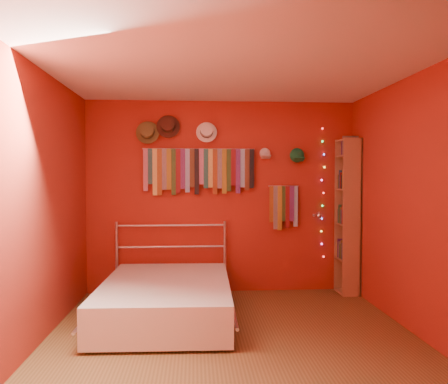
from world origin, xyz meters
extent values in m
plane|color=brown|center=(0.00, 0.00, 0.00)|extent=(3.50, 3.50, 0.00)
cube|color=maroon|center=(0.00, 1.75, 1.25)|extent=(3.50, 0.02, 2.50)
cube|color=maroon|center=(1.75, 0.00, 1.25)|extent=(0.02, 3.50, 2.50)
cube|color=maroon|center=(-1.75, 0.00, 1.25)|extent=(0.02, 3.50, 2.50)
cube|color=white|center=(0.00, 0.00, 2.50)|extent=(3.50, 3.50, 0.02)
cylinder|color=silver|center=(-0.30, 1.70, 1.87)|extent=(1.45, 0.01, 0.01)
cube|color=#A25171|center=(-0.98, 1.69, 1.60)|extent=(0.06, 0.01, 0.54)
cube|color=#184F56|center=(-0.92, 1.68, 1.65)|extent=(0.06, 0.01, 0.45)
cube|color=#C7B54F|center=(-0.86, 1.68, 1.57)|extent=(0.06, 0.01, 0.60)
cube|color=brown|center=(-0.80, 1.69, 1.57)|extent=(0.06, 0.01, 0.60)
cube|color=#1A1458|center=(-0.74, 1.68, 1.61)|extent=(0.06, 0.01, 0.53)
cube|color=olive|center=(-0.68, 1.68, 1.61)|extent=(0.06, 0.01, 0.53)
cube|color=#22471C|center=(-0.62, 1.69, 1.58)|extent=(0.06, 0.01, 0.59)
cube|color=maroon|center=(-0.56, 1.68, 1.59)|extent=(0.06, 0.01, 0.57)
cube|color=#4C175F|center=(-0.50, 1.68, 1.62)|extent=(0.06, 0.01, 0.51)
cube|color=#7B9ADB|center=(-0.44, 1.69, 1.59)|extent=(0.06, 0.01, 0.56)
cube|color=#452F17|center=(-0.38, 1.68, 1.63)|extent=(0.06, 0.01, 0.49)
cube|color=black|center=(-0.33, 1.68, 1.58)|extent=(0.06, 0.01, 0.59)
cube|color=#B0588C|center=(-0.27, 1.69, 1.64)|extent=(0.06, 0.01, 0.46)
cube|color=#195A4F|center=(-0.21, 1.68, 1.62)|extent=(0.06, 0.01, 0.51)
cube|color=gold|center=(-0.15, 1.68, 1.62)|extent=(0.06, 0.01, 0.50)
cube|color=maroon|center=(-0.09, 1.69, 1.58)|extent=(0.06, 0.01, 0.59)
cube|color=navy|center=(-0.03, 1.68, 1.62)|extent=(0.06, 0.01, 0.51)
cube|color=olive|center=(0.03, 1.68, 1.58)|extent=(0.06, 0.01, 0.58)
cube|color=#23481D|center=(0.09, 1.69, 1.60)|extent=(0.06, 0.01, 0.55)
cube|color=maroon|center=(0.15, 1.68, 1.63)|extent=(0.06, 0.01, 0.48)
cube|color=#441C70|center=(0.21, 1.68, 1.59)|extent=(0.06, 0.01, 0.57)
cube|color=#78A6D7|center=(0.27, 1.69, 1.62)|extent=(0.06, 0.01, 0.50)
cube|color=#54291C|center=(0.33, 1.68, 1.61)|extent=(0.06, 0.01, 0.53)
cube|color=black|center=(0.39, 1.68, 1.62)|extent=(0.06, 0.01, 0.51)
cylinder|color=silver|center=(0.81, 1.70, 1.39)|extent=(0.40, 0.01, 0.01)
cube|color=brown|center=(0.65, 1.69, 1.15)|extent=(0.06, 0.01, 0.47)
cube|color=navy|center=(0.71, 1.68, 1.11)|extent=(0.06, 0.01, 0.57)
cube|color=olive|center=(0.76, 1.68, 1.10)|extent=(0.06, 0.01, 0.58)
cube|color=#2B491D|center=(0.81, 1.69, 1.16)|extent=(0.06, 0.01, 0.46)
cube|color=#61130E|center=(0.87, 1.68, 1.11)|extent=(0.06, 0.01, 0.55)
cube|color=#471964|center=(0.92, 1.68, 1.16)|extent=(0.06, 0.01, 0.46)
cube|color=#7CB6DC|center=(0.97, 1.69, 1.12)|extent=(0.06, 0.01, 0.53)
cylinder|color=brown|center=(-0.95, 1.69, 2.08)|extent=(0.30, 0.07, 0.29)
cylinder|color=brown|center=(-0.95, 1.64, 2.09)|extent=(0.17, 0.15, 0.19)
cylinder|color=#332314|center=(-0.95, 1.66, 2.08)|extent=(0.18, 0.06, 0.18)
cylinder|color=#402017|center=(-0.69, 1.69, 2.16)|extent=(0.30, 0.07, 0.30)
cylinder|color=#402017|center=(-0.69, 1.64, 2.17)|extent=(0.18, 0.15, 0.20)
cylinder|color=black|center=(-0.69, 1.66, 2.16)|extent=(0.18, 0.06, 0.18)
cylinder|color=white|center=(-0.20, 1.69, 2.09)|extent=(0.27, 0.07, 0.27)
cylinder|color=white|center=(-0.20, 1.64, 2.10)|extent=(0.16, 0.13, 0.18)
cylinder|color=black|center=(-0.20, 1.67, 2.09)|extent=(0.16, 0.05, 0.16)
ellipsoid|color=silver|center=(0.57, 1.70, 1.82)|extent=(0.16, 0.12, 0.16)
cube|color=silver|center=(0.57, 1.60, 1.77)|extent=(0.12, 0.09, 0.05)
ellipsoid|color=#19713B|center=(0.99, 1.70, 1.80)|extent=(0.18, 0.14, 0.18)
cube|color=#19713B|center=(0.99, 1.59, 1.74)|extent=(0.13, 0.10, 0.05)
sphere|color=#FF3333|center=(1.33, 1.71, 2.15)|extent=(0.02, 0.02, 0.02)
sphere|color=#33FF4C|center=(1.33, 1.71, 1.98)|extent=(0.02, 0.02, 0.02)
sphere|color=#4C66FF|center=(1.35, 1.71, 1.81)|extent=(0.02, 0.02, 0.02)
sphere|color=yellow|center=(1.36, 1.71, 1.64)|extent=(0.02, 0.02, 0.02)
sphere|color=#FF4CCC|center=(1.33, 1.71, 1.47)|extent=(0.02, 0.02, 0.02)
sphere|color=#FF3333|center=(1.35, 1.71, 1.30)|extent=(0.02, 0.02, 0.02)
sphere|color=#33FF4C|center=(1.34, 1.71, 1.13)|extent=(0.02, 0.02, 0.02)
sphere|color=#4C66FF|center=(1.33, 1.71, 0.96)|extent=(0.02, 0.02, 0.02)
sphere|color=yellow|center=(1.33, 1.71, 0.79)|extent=(0.02, 0.02, 0.02)
sphere|color=#FF4CCC|center=(1.33, 1.71, 0.62)|extent=(0.02, 0.02, 0.02)
sphere|color=#FF3333|center=(1.36, 1.71, 0.45)|extent=(0.02, 0.02, 0.02)
cylinder|color=silver|center=(1.23, 1.73, 1.00)|extent=(0.03, 0.03, 0.03)
cylinder|color=silver|center=(1.23, 1.62, 1.03)|extent=(0.01, 0.24, 0.08)
sphere|color=white|center=(1.23, 1.49, 1.02)|extent=(0.07, 0.07, 0.07)
cube|color=#A16C49|center=(1.62, 1.37, 1.00)|extent=(0.24, 0.02, 2.00)
cube|color=#A16C49|center=(1.62, 1.69, 1.00)|extent=(0.24, 0.02, 2.00)
cube|color=#A16C49|center=(1.74, 1.53, 1.00)|extent=(0.02, 0.34, 2.00)
cube|color=#A16C49|center=(1.62, 1.53, 0.02)|extent=(0.24, 0.32, 0.02)
cube|color=#A16C49|center=(1.62, 1.53, 0.45)|extent=(0.24, 0.32, 0.02)
cube|color=#A16C49|center=(1.62, 1.53, 0.90)|extent=(0.24, 0.32, 0.02)
cube|color=#A16C49|center=(1.62, 1.53, 1.35)|extent=(0.24, 0.32, 0.02)
cube|color=#A16C49|center=(1.62, 1.53, 1.78)|extent=(0.24, 0.32, 0.02)
cube|color=#A16C49|center=(1.62, 1.53, 1.98)|extent=(0.24, 0.32, 0.02)
cylinder|color=silver|center=(-1.35, 1.65, 0.47)|extent=(0.04, 0.04, 0.94)
cylinder|color=silver|center=(0.04, 1.65, 0.47)|extent=(0.04, 0.04, 0.94)
cylinder|color=silver|center=(-0.66, 1.65, 0.35)|extent=(1.38, 0.02, 0.02)
cylinder|color=silver|center=(-0.66, 1.65, 0.61)|extent=(1.38, 0.02, 0.02)
cylinder|color=silver|center=(-0.66, 1.65, 0.89)|extent=(1.38, 0.02, 0.02)
cube|color=silver|center=(-0.66, 0.66, 0.22)|extent=(1.38, 1.91, 0.38)
cylinder|color=silver|center=(-1.35, 0.66, 0.20)|extent=(0.08, 1.88, 0.03)
cylinder|color=silver|center=(0.04, 0.66, 0.20)|extent=(0.08, 1.88, 0.03)
camera|label=1|loc=(-0.35, -3.96, 1.51)|focal=35.00mm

